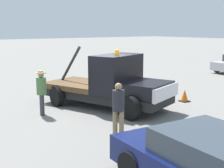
{
  "coord_description": "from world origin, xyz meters",
  "views": [
    {
      "loc": [
        10.49,
        -7.42,
        3.3
      ],
      "look_at": [
        0.5,
        0.0,
        1.05
      ],
      "focal_mm": 50.0,
      "sensor_mm": 36.0,
      "label": 1
    }
  ],
  "objects_px": {
    "tow_truck": "(112,86)",
    "traffic_cone": "(185,96)",
    "person_near_truck": "(118,106)",
    "person_at_hood": "(41,89)"
  },
  "relations": [
    {
      "from": "tow_truck",
      "to": "traffic_cone",
      "type": "distance_m",
      "value": 3.57
    },
    {
      "from": "person_near_truck",
      "to": "tow_truck",
      "type": "bearing_deg",
      "value": 19.17
    },
    {
      "from": "person_at_hood",
      "to": "person_near_truck",
      "type": "bearing_deg",
      "value": -45.89
    },
    {
      "from": "person_near_truck",
      "to": "traffic_cone",
      "type": "distance_m",
      "value": 5.59
    },
    {
      "from": "tow_truck",
      "to": "person_near_truck",
      "type": "height_order",
      "value": "tow_truck"
    },
    {
      "from": "tow_truck",
      "to": "person_at_hood",
      "type": "height_order",
      "value": "tow_truck"
    },
    {
      "from": "person_at_hood",
      "to": "traffic_cone",
      "type": "height_order",
      "value": "person_at_hood"
    },
    {
      "from": "tow_truck",
      "to": "traffic_cone",
      "type": "relative_size",
      "value": 10.85
    },
    {
      "from": "tow_truck",
      "to": "person_near_truck",
      "type": "distance_m",
      "value": 3.46
    },
    {
      "from": "traffic_cone",
      "to": "person_at_hood",
      "type": "bearing_deg",
      "value": -106.27
    }
  ]
}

